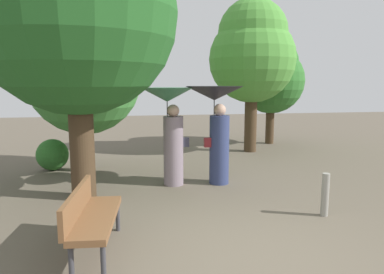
{
  "coord_description": "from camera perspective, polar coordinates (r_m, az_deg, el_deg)",
  "views": [
    {
      "loc": [
        -1.41,
        -4.05,
        2.14
      ],
      "look_at": [
        0.0,
        3.77,
        0.94
      ],
      "focal_mm": 33.3,
      "sensor_mm": 36.0,
      "label": 1
    }
  ],
  "objects": [
    {
      "name": "person_left",
      "position": [
        7.4,
        -3.55,
        2.93
      ],
      "size": [
        1.09,
        1.09,
        2.05
      ],
      "rotation": [
        0.0,
        0.0,
        1.71
      ],
      "color": "gray",
      "rests_on": "ground"
    },
    {
      "name": "tree_mid_right",
      "position": [
        11.31,
        9.63,
        13.34
      ],
      "size": [
        2.64,
        2.64,
        4.69
      ],
      "color": "#42301E",
      "rests_on": "ground"
    },
    {
      "name": "park_bench",
      "position": [
        4.74,
        -15.98,
        -11.81
      ],
      "size": [
        0.62,
        1.54,
        0.83
      ],
      "rotation": [
        0.0,
        0.0,
        1.48
      ],
      "color": "#38383D",
      "rests_on": "ground"
    },
    {
      "name": "path_marker_post",
      "position": [
        6.21,
        20.54,
        -8.64
      ],
      "size": [
        0.12,
        0.12,
        0.71
      ],
      "primitive_type": "cylinder",
      "color": "gray",
      "rests_on": "ground"
    },
    {
      "name": "bush_path_left",
      "position": [
        9.47,
        -21.44,
        -2.65
      ],
      "size": [
        0.78,
        0.78,
        0.78
      ],
      "primitive_type": "sphere",
      "color": "#2D6B28",
      "rests_on": "ground"
    },
    {
      "name": "person_right",
      "position": [
        7.49,
        3.91,
        3.55
      ],
      "size": [
        1.21,
        1.21,
        2.08
      ],
      "rotation": [
        0.0,
        0.0,
        1.71
      ],
      "color": "navy",
      "rests_on": "ground"
    },
    {
      "name": "tree_near_right",
      "position": [
        12.95,
        12.6,
        9.6
      ],
      "size": [
        2.29,
        2.29,
        3.73
      ],
      "color": "#42301E",
      "rests_on": "ground"
    },
    {
      "name": "tree_mid_left",
      "position": [
        8.93,
        -16.9,
        10.25
      ],
      "size": [
        2.67,
        2.67,
        3.93
      ],
      "color": "#4C3823",
      "rests_on": "ground"
    },
    {
      "name": "ground_plane",
      "position": [
        4.79,
        8.44,
        -18.01
      ],
      "size": [
        40.0,
        40.0,
        0.0
      ],
      "primitive_type": "plane",
      "color": "brown"
    }
  ]
}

